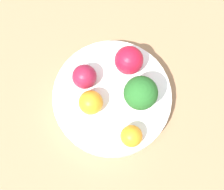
{
  "coord_description": "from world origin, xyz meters",
  "views": [
    {
      "loc": [
        -0.16,
        -0.08,
        0.74
      ],
      "look_at": [
        0.0,
        0.0,
        0.06
      ],
      "focal_mm": 60.0,
      "sensor_mm": 36.0,
      "label": 1
    }
  ],
  "objects_px": {
    "bowl": "(112,98)",
    "orange_back": "(131,136)",
    "orange_front": "(91,103)",
    "broccoli": "(141,93)",
    "apple_green": "(84,77)",
    "apple_red": "(129,60)"
  },
  "relations": [
    {
      "from": "bowl",
      "to": "orange_back",
      "type": "bearing_deg",
      "value": -129.33
    },
    {
      "from": "bowl",
      "to": "orange_back",
      "type": "xyz_separation_m",
      "value": [
        -0.05,
        -0.07,
        0.04
      ]
    },
    {
      "from": "orange_back",
      "to": "orange_front",
      "type": "bearing_deg",
      "value": 77.02
    },
    {
      "from": "broccoli",
      "to": "orange_front",
      "type": "height_order",
      "value": "broccoli"
    },
    {
      "from": "broccoli",
      "to": "apple_green",
      "type": "xyz_separation_m",
      "value": [
        -0.01,
        0.11,
        -0.02
      ]
    },
    {
      "from": "apple_red",
      "to": "orange_front",
      "type": "distance_m",
      "value": 0.11
    },
    {
      "from": "bowl",
      "to": "apple_red",
      "type": "distance_m",
      "value": 0.08
    },
    {
      "from": "orange_front",
      "to": "apple_green",
      "type": "bearing_deg",
      "value": 41.15
    },
    {
      "from": "orange_front",
      "to": "orange_back",
      "type": "bearing_deg",
      "value": -102.98
    },
    {
      "from": "apple_red",
      "to": "orange_front",
      "type": "xyz_separation_m",
      "value": [
        -0.1,
        0.03,
        -0.0
      ]
    },
    {
      "from": "orange_back",
      "to": "apple_red",
      "type": "bearing_deg",
      "value": 28.28
    },
    {
      "from": "bowl",
      "to": "orange_front",
      "type": "distance_m",
      "value": 0.06
    },
    {
      "from": "apple_red",
      "to": "orange_front",
      "type": "relative_size",
      "value": 1.2
    },
    {
      "from": "apple_red",
      "to": "orange_front",
      "type": "height_order",
      "value": "apple_red"
    },
    {
      "from": "bowl",
      "to": "orange_front",
      "type": "xyz_separation_m",
      "value": [
        -0.03,
        0.03,
        0.04
      ]
    },
    {
      "from": "apple_red",
      "to": "orange_back",
      "type": "bearing_deg",
      "value": -151.72
    },
    {
      "from": "apple_red",
      "to": "orange_back",
      "type": "height_order",
      "value": "apple_red"
    },
    {
      "from": "apple_green",
      "to": "orange_back",
      "type": "distance_m",
      "value": 0.14
    },
    {
      "from": "orange_front",
      "to": "orange_back",
      "type": "height_order",
      "value": "orange_front"
    },
    {
      "from": "apple_red",
      "to": "apple_green",
      "type": "relative_size",
      "value": 1.18
    },
    {
      "from": "apple_red",
      "to": "apple_green",
      "type": "height_order",
      "value": "apple_red"
    },
    {
      "from": "broccoli",
      "to": "orange_back",
      "type": "distance_m",
      "value": 0.08
    }
  ]
}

